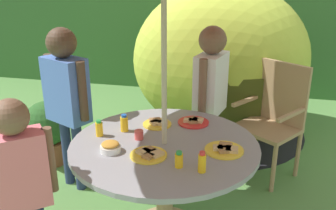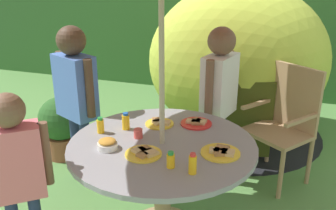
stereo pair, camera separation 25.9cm
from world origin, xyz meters
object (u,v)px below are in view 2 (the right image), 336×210
at_px(snack_bowl, 107,144).
at_px(juice_bottle_near_left, 193,164).
at_px(plate_back_edge, 196,123).
at_px(juice_bottle_center_front, 100,126).
at_px(plate_mid_right, 144,153).
at_px(potted_plant, 61,125).
at_px(garden_table, 162,161).
at_px(child_in_pink_shirt, 16,163).
at_px(juice_bottle_near_right, 126,122).
at_px(plate_front_edge, 221,152).
at_px(dome_tent, 237,62).
at_px(child_in_white_shirt, 219,86).
at_px(wooden_chair, 285,118).
at_px(cup_near, 138,133).
at_px(plate_far_left, 160,123).
at_px(juice_bottle_far_right, 171,160).
at_px(child_in_blue_shirt, 75,87).

bearing_deg(snack_bowl, juice_bottle_near_left, -11.02).
distance_m(plate_back_edge, juice_bottle_center_front, 0.73).
bearing_deg(plate_mid_right, potted_plant, 143.60).
xyz_separation_m(garden_table, child_in_pink_shirt, (-0.72, -0.60, 0.18)).
height_order(garden_table, juice_bottle_near_right, juice_bottle_near_right).
distance_m(garden_table, plate_front_edge, 0.44).
xyz_separation_m(child_in_pink_shirt, juice_bottle_near_left, (1.02, 0.28, 0.02)).
xyz_separation_m(dome_tent, child_in_white_shirt, (0.00, -1.05, 0.04)).
relative_size(child_in_white_shirt, juice_bottle_near_left, 10.67).
bearing_deg(juice_bottle_near_left, wooden_chair, 70.75).
bearing_deg(wooden_chair, cup_near, -96.70).
xyz_separation_m(plate_front_edge, juice_bottle_near_left, (-0.11, -0.29, 0.05)).
bearing_deg(juice_bottle_center_front, juice_bottle_near_right, 38.13).
relative_size(plate_far_left, juice_bottle_center_front, 1.83).
bearing_deg(cup_near, wooden_chair, 47.27).
xyz_separation_m(juice_bottle_near_right, juice_bottle_center_front, (-0.15, -0.12, -0.01)).
relative_size(child_in_white_shirt, juice_bottle_near_right, 10.90).
distance_m(potted_plant, cup_near, 1.46).
xyz_separation_m(plate_back_edge, plate_mid_right, (-0.20, -0.58, 0.00)).
bearing_deg(child_in_white_shirt, cup_near, -11.47).
relative_size(child_in_white_shirt, plate_far_left, 6.45).
height_order(child_in_pink_shirt, plate_back_edge, child_in_pink_shirt).
bearing_deg(wooden_chair, juice_bottle_center_front, -103.85).
bearing_deg(wooden_chair, juice_bottle_near_left, -73.22).
relative_size(plate_front_edge, juice_bottle_far_right, 2.46).
bearing_deg(snack_bowl, juice_bottle_far_right, -11.28).
height_order(snack_bowl, plate_mid_right, snack_bowl).
relative_size(wooden_chair, plate_far_left, 4.87).
distance_m(juice_bottle_far_right, cup_near, 0.47).
height_order(plate_back_edge, juice_bottle_near_right, juice_bottle_near_right).
height_order(garden_table, juice_bottle_near_left, juice_bottle_near_left).
distance_m(dome_tent, child_in_white_shirt, 1.05).
bearing_deg(child_in_blue_shirt, child_in_white_shirt, 46.73).
bearing_deg(wooden_chair, child_in_blue_shirt, -123.09).
xyz_separation_m(wooden_chair, plate_mid_right, (-0.85, -1.28, 0.16)).
height_order(juice_bottle_near_left, juice_bottle_far_right, juice_bottle_near_left).
xyz_separation_m(child_in_blue_shirt, plate_front_edge, (1.35, -0.45, -0.17)).
bearing_deg(child_in_blue_shirt, child_in_pink_shirt, -53.67).
relative_size(child_in_blue_shirt, juice_bottle_far_right, 13.67).
relative_size(child_in_pink_shirt, juice_bottle_center_front, 10.20).
xyz_separation_m(child_in_blue_shirt, cup_near, (0.74, -0.40, -0.14)).
relative_size(child_in_pink_shirt, plate_far_left, 5.56).
bearing_deg(snack_bowl, juice_bottle_near_right, 92.60).
bearing_deg(plate_mid_right, plate_far_left, 97.81).
bearing_deg(child_in_blue_shirt, juice_bottle_center_front, -17.74).
bearing_deg(wooden_chair, juice_bottle_far_right, -78.67).
height_order(garden_table, plate_mid_right, plate_mid_right).
height_order(child_in_white_shirt, child_in_blue_shirt, child_in_blue_shirt).
relative_size(potted_plant, plate_mid_right, 2.69).
bearing_deg(potted_plant, garden_table, -29.45).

